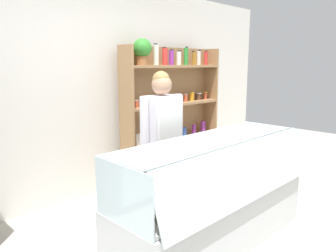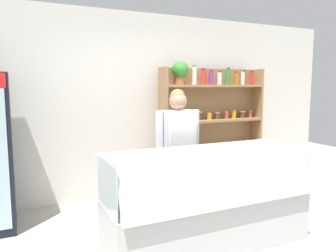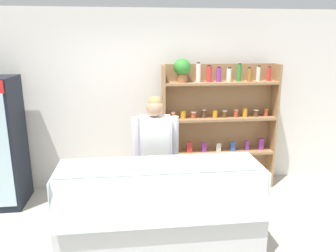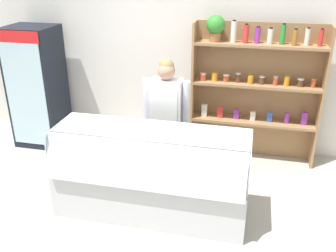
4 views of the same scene
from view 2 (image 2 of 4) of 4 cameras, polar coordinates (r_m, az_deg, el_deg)
name	(u,v)px [view 2 (image 2 of 4)]	position (r m, az deg, el deg)	size (l,w,h in m)	color
ground_plane	(218,249)	(3.57, 8.73, -20.43)	(12.00, 12.00, 0.00)	#B7B2A3
back_wall	(145,105)	(4.97, -3.95, 3.63)	(6.80, 0.10, 2.70)	white
shelving_unit	(209,120)	(5.15, 7.08, 1.13)	(1.72, 0.29, 2.00)	#9E754C
deli_display_case	(207,216)	(3.50, 6.88, -15.37)	(2.10, 0.75, 1.01)	silver
shop_clerk	(178,145)	(3.92, 1.75, -3.29)	(0.57, 0.25, 1.61)	#2D2D38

